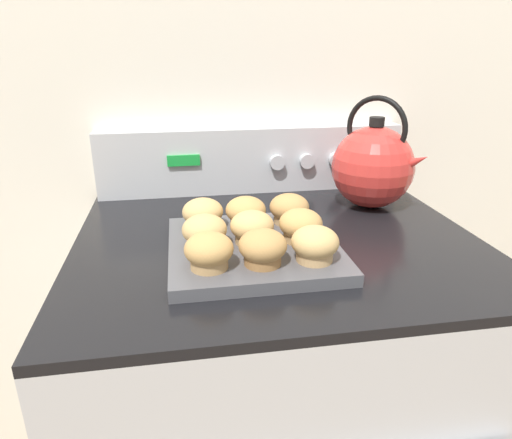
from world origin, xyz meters
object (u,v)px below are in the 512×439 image
muffin_pan (253,248)px  muffin_r2_c2 (289,209)px  muffin_r1_c1 (252,228)px  muffin_r1_c2 (301,226)px  stove_range (274,409)px  tea_kettle (373,166)px  muffin_r0_c1 (263,248)px  muffin_r0_c0 (209,251)px  muffin_r0_c2 (315,244)px  muffin_r2_c0 (203,214)px  muffin_r2_c1 (246,212)px  muffin_r1_c0 (205,232)px

muffin_pan → muffin_r2_c2: bearing=45.3°
muffin_pan → muffin_r1_c1: size_ratio=3.82×
muffin_r2_c2 → muffin_r1_c1: bearing=-136.2°
muffin_pan → muffin_r1_c2: size_ratio=3.82×
stove_range → muffin_r1_c2: (0.03, -0.07, 0.49)m
stove_range → tea_kettle: (0.26, 0.14, 0.54)m
muffin_r0_c1 → tea_kettle: size_ratio=0.31×
muffin_r1_c2 → muffin_r0_c0: bearing=-154.2°
muffin_r0_c2 → muffin_r2_c0: bearing=134.7°
stove_range → muffin_r0_c1: size_ratio=11.18×
muffin_r0_c2 → stove_range: bearing=100.4°
muffin_r1_c1 → muffin_r1_c2: (0.09, -0.00, 0.00)m
muffin_r2_c1 → muffin_r2_c2: (0.09, 0.00, 0.00)m
muffin_r2_c0 → muffin_r2_c1: bearing=-2.4°
muffin_r2_c0 → muffin_r0_c1: bearing=-63.7°
tea_kettle → stove_range: bearing=-150.8°
muffin_r2_c2 → muffin_r2_c0: bearing=179.8°
muffin_pan → muffin_r1_c1: (-0.00, 0.00, 0.04)m
muffin_r2_c2 → muffin_r2_c1: bearing=-178.0°
muffin_r0_c2 → muffin_r2_c0: same height
muffin_pan → muffin_r2_c0: 0.13m
muffin_r1_c0 → muffin_r0_c1: bearing=-43.3°
stove_range → muffin_r1_c0: (-0.15, -0.08, 0.49)m
muffin_r0_c1 → muffin_r2_c0: bearing=116.3°
muffin_r1_c0 → muffin_r1_c1: size_ratio=1.00×
stove_range → muffin_r2_c1: size_ratio=11.18×
muffin_pan → muffin_r1_c0: bearing=-178.5°
muffin_r1_c0 → muffin_pan: bearing=1.5°
muffin_r1_c0 → muffin_r2_c2: same height
muffin_r1_c1 → tea_kettle: (0.32, 0.21, 0.05)m
muffin_r0_c2 → muffin_r2_c1: (-0.09, 0.17, 0.00)m
muffin_r0_c1 → muffin_r1_c1: (-0.00, 0.09, 0.00)m
muffin_r0_c1 → muffin_r2_c1: bearing=90.9°
muffin_r0_c0 → muffin_r2_c1: 0.19m
muffin_r0_c2 → tea_kettle: tea_kettle is taller
muffin_r2_c1 → muffin_r2_c0: bearing=177.6°
muffin_pan → muffin_r0_c2: (0.09, -0.09, 0.04)m
muffin_r0_c1 → muffin_r1_c0: (-0.09, 0.08, 0.00)m
muffin_r2_c1 → muffin_r1_c0: bearing=-134.4°
tea_kettle → muffin_r1_c2: bearing=-136.3°
muffin_r1_c1 → muffin_r2_c2: size_ratio=1.00×
muffin_r1_c1 → muffin_r2_c1: same height
stove_range → muffin_r1_c0: 0.52m
muffin_r1_c2 → tea_kettle: 0.32m
muffin_r0_c0 → tea_kettle: tea_kettle is taller
stove_range → muffin_pan: size_ratio=2.92×
muffin_r2_c1 → muffin_r0_c1: bearing=-89.1°
muffin_r0_c1 → muffin_r2_c0: (-0.09, 0.18, 0.00)m
muffin_r0_c2 → muffin_r2_c1: same height
stove_range → muffin_r0_c2: muffin_r0_c2 is taller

